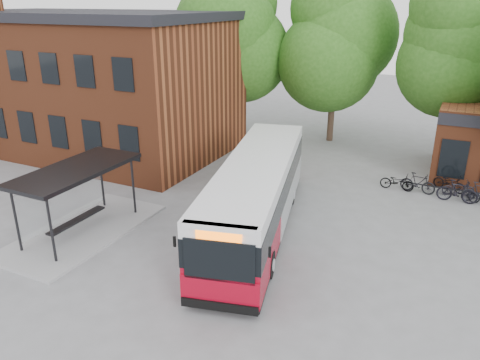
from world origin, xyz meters
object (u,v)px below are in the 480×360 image
at_px(bicycle_1, 418,183).
at_px(bicycle_5, 480,192).
at_px(city_bus, 257,196).
at_px(bicycle_3, 458,191).
at_px(bicycle_0, 397,182).
at_px(bus_shelter, 79,201).
at_px(bicycle_4, 458,188).
at_px(bicycle_2, 449,182).

relative_size(bicycle_1, bicycle_5, 1.01).
relative_size(city_bus, bicycle_3, 6.53).
bearing_deg(bicycle_0, bicycle_5, -87.46).
bearing_deg(city_bus, bicycle_5, 27.65).
xyz_separation_m(bicycle_0, bicycle_1, (0.99, 0.06, 0.08)).
height_order(city_bus, bicycle_0, city_bus).
height_order(city_bus, bicycle_3, city_bus).
relative_size(bicycle_0, bicycle_5, 0.99).
xyz_separation_m(bus_shelter, bicycle_4, (13.96, 11.18, -1.05)).
xyz_separation_m(bus_shelter, bicycle_5, (14.90, 10.77, -0.94)).
bearing_deg(bus_shelter, bicycle_3, 36.33).
height_order(city_bus, bicycle_4, city_bus).
xyz_separation_m(bus_shelter, city_bus, (6.42, 3.41, 0.09)).
bearing_deg(bicycle_2, bicycle_1, 147.58).
relative_size(bus_shelter, bicycle_3, 3.76).
relative_size(bicycle_1, bicycle_4, 1.13).
distance_m(bus_shelter, city_bus, 7.27).
bearing_deg(bus_shelter, city_bus, 27.96).
distance_m(bus_shelter, bicycle_5, 18.41).
bearing_deg(bus_shelter, bicycle_4, 38.69).
bearing_deg(city_bus, bicycle_2, 36.09).
xyz_separation_m(city_bus, bicycle_4, (7.53, 7.77, -1.14)).
bearing_deg(bus_shelter, bicycle_0, 43.79).
relative_size(city_bus, bicycle_0, 7.25).
height_order(bus_shelter, bicycle_5, bus_shelter).
height_order(bicycle_2, bicycle_5, bicycle_5).
height_order(bus_shelter, bicycle_3, bus_shelter).
height_order(bicycle_0, bicycle_1, bicycle_1).
bearing_deg(bicycle_2, bicycle_5, -100.30).
height_order(bicycle_3, bicycle_4, bicycle_3).
relative_size(bicycle_1, bicycle_3, 0.93).
height_order(bus_shelter, city_bus, city_bus).
height_order(bicycle_3, bicycle_5, bicycle_3).
bearing_deg(bicycle_3, bicycle_1, 75.44).
relative_size(bus_shelter, bicycle_2, 4.20).
distance_m(city_bus, bicycle_4, 10.88).
relative_size(bus_shelter, bicycle_4, 4.59).
xyz_separation_m(bus_shelter, bicycle_3, (13.93, 10.25, -0.89)).
bearing_deg(bicycle_3, bicycle_2, 15.44).
distance_m(bus_shelter, bicycle_2, 17.89).
bearing_deg(bicycle_1, bicycle_2, -48.56).
relative_size(bicycle_0, bicycle_4, 1.10).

